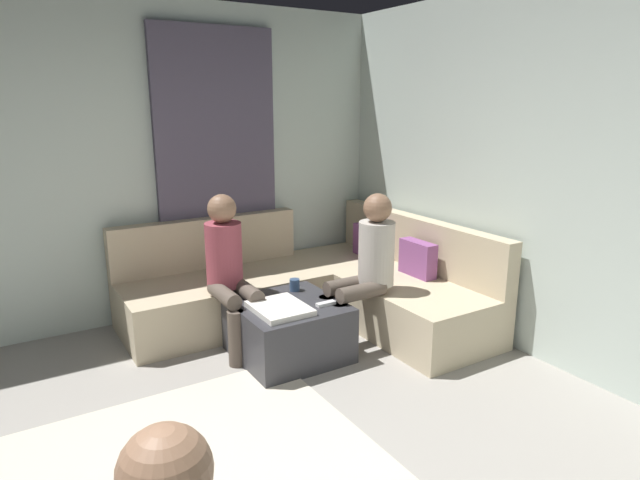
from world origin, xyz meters
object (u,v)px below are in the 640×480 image
at_px(game_remote, 326,304).
at_px(person_on_couch_back, 366,264).
at_px(person_on_couch_side, 229,267).
at_px(ottoman, 288,330).
at_px(coffee_mug, 295,285).
at_px(sectional_couch, 317,288).

relative_size(game_remote, person_on_couch_back, 0.12).
height_order(person_on_couch_back, person_on_couch_side, same).
bearing_deg(person_on_couch_back, ottoman, 78.69).
relative_size(coffee_mug, person_on_couch_side, 0.08).
height_order(game_remote, person_on_couch_back, person_on_couch_back).
distance_m(sectional_couch, coffee_mug, 0.52).
relative_size(sectional_couch, person_on_couch_back, 2.12).
xyz_separation_m(ottoman, game_remote, (0.18, 0.22, 0.22)).
bearing_deg(ottoman, person_on_couch_side, -140.06).
bearing_deg(sectional_couch, person_on_couch_back, 4.95).
height_order(coffee_mug, person_on_couch_back, person_on_couch_back).
distance_m(game_remote, person_on_couch_side, 0.79).
bearing_deg(sectional_couch, ottoman, -47.88).
relative_size(person_on_couch_back, person_on_couch_side, 1.00).
xyz_separation_m(sectional_couch, ottoman, (0.51, -0.57, -0.07)).
bearing_deg(person_on_couch_back, sectional_couch, 4.95).
bearing_deg(person_on_couch_side, sectional_couch, -170.37).
bearing_deg(coffee_mug, person_on_couch_side, -106.54).
bearing_deg(person_on_couch_side, ottoman, 129.94).
bearing_deg(person_on_couch_side, game_remote, 133.97).
distance_m(sectional_couch, person_on_couch_side, 0.96).
bearing_deg(person_on_couch_back, game_remote, 97.92).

